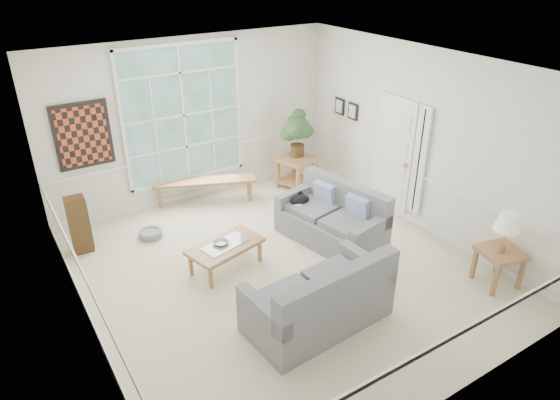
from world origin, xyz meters
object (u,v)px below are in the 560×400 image
object	(u,v)px
loveseat_front	(318,291)
side_table	(498,267)
end_table	(296,172)
coffee_table	(226,256)
loveseat_right	(331,215)

from	to	relation	value
loveseat_front	side_table	size ratio (longest dim) A/B	3.28
end_table	side_table	xyz separation A→B (m)	(0.62, -4.22, -0.04)
coffee_table	end_table	distance (m)	3.06
loveseat_front	end_table	distance (m)	4.06
loveseat_front	end_table	xyz separation A→B (m)	(2.04, 3.51, -0.18)
loveseat_front	side_table	distance (m)	2.76
end_table	side_table	size ratio (longest dim) A/B	1.13
coffee_table	end_table	world-z (taller)	end_table
loveseat_front	coffee_table	size ratio (longest dim) A/B	1.66
coffee_table	end_table	bearing A→B (deg)	22.12
loveseat_right	coffee_table	world-z (taller)	loveseat_right
end_table	side_table	distance (m)	4.26
loveseat_right	loveseat_front	world-z (taller)	loveseat_front
loveseat_front	end_table	world-z (taller)	loveseat_front
loveseat_right	side_table	xyz separation A→B (m)	(1.28, -2.21, -0.19)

